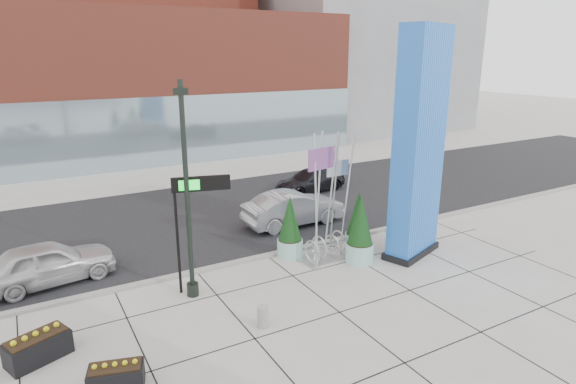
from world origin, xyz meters
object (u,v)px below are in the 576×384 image
lamp_post (188,213)px  car_white_west (48,263)px  concrete_bollard (263,316)px  blue_pylon (419,150)px  overhead_street_sign (195,192)px  public_art_sculpture (327,226)px  car_silver_mid (294,208)px

lamp_post → car_white_west: (-4.18, 3.41, -2.18)m
lamp_post → concrete_bollard: lamp_post is taller
blue_pylon → concrete_bollard: bearing=174.6°
lamp_post → overhead_street_sign: lamp_post is taller
blue_pylon → public_art_sculpture: (-3.29, 1.38, -3.00)m
car_white_west → concrete_bollard: bearing=-147.4°
blue_pylon → lamp_post: 9.16m
overhead_street_sign → blue_pylon: bearing=5.8°
concrete_bollard → blue_pylon: bearing=13.8°
blue_pylon → overhead_street_sign: size_ratio=2.20×
lamp_post → blue_pylon: bearing=-6.3°
concrete_bollard → car_silver_mid: (5.32, 7.30, 0.47)m
blue_pylon → car_white_west: (-13.18, 4.41, -3.57)m
lamp_post → concrete_bollard: (1.21, -2.91, -2.62)m
overhead_street_sign → car_silver_mid: (6.12, 3.98, -2.70)m
car_silver_mid → overhead_street_sign: bearing=122.5°
blue_pylon → car_silver_mid: bearing=95.5°
public_art_sculpture → overhead_street_sign: 5.73m
public_art_sculpture → blue_pylon: bearing=-29.5°
overhead_street_sign → lamp_post: bearing=-120.0°
car_white_west → car_silver_mid: bearing=-92.7°
public_art_sculpture → car_white_west: bearing=156.2°
car_white_west → blue_pylon: bearing=-116.4°
car_silver_mid → lamp_post: bearing=123.3°
blue_pylon → overhead_street_sign: bearing=151.5°
concrete_bollard → overhead_street_sign: bearing=103.6°
public_art_sculpture → concrete_bollard: (-4.50, -3.29, -1.01)m
concrete_bollard → public_art_sculpture: bearing=36.2°
concrete_bollard → car_silver_mid: size_ratio=0.14×
public_art_sculpture → overhead_street_sign: (-5.30, 0.03, 2.16)m
overhead_street_sign → concrete_bollard: bearing=-61.3°
blue_pylon → concrete_bollard: blue_pylon is taller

